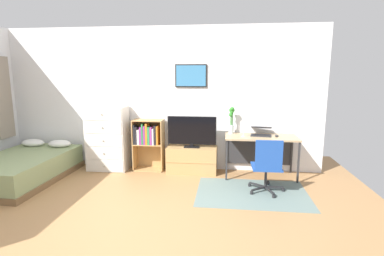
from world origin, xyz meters
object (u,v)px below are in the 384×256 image
at_px(office_chair, 267,165).
at_px(laptop, 261,132).
at_px(computer_mouse, 277,136).
at_px(bed, 23,167).
at_px(bamboo_vase, 231,119).
at_px(desk, 260,143).
at_px(wine_glass, 243,129).
at_px(television, 192,132).
at_px(tv_stand, 192,160).
at_px(bookshelf, 148,140).
at_px(dresser, 108,138).

relative_size(office_chair, laptop, 2.00).
height_order(laptop, computer_mouse, laptop).
bearing_deg(office_chair, laptop, 89.13).
height_order(bed, bamboo_vase, bamboo_vase).
xyz_separation_m(desk, wine_glass, (-0.32, -0.15, 0.27)).
xyz_separation_m(desk, office_chair, (0.02, -0.85, -0.15)).
xyz_separation_m(television, computer_mouse, (1.51, -0.08, -0.02)).
bearing_deg(office_chair, television, 144.68).
xyz_separation_m(tv_stand, computer_mouse, (1.51, -0.11, 0.51)).
distance_m(laptop, bamboo_vase, 0.58).
relative_size(bed, laptop, 4.56).
bearing_deg(bed, bookshelf, 22.82).
bearing_deg(office_chair, bamboo_vase, 117.77).
bearing_deg(wine_glass, computer_mouse, 6.68).
bearing_deg(bamboo_vase, desk, -12.84).
height_order(television, computer_mouse, television).
xyz_separation_m(bookshelf, bamboo_vase, (1.57, 0.06, 0.41)).
distance_m(desk, wine_glass, 0.44).
bearing_deg(television, computer_mouse, -3.17).
bearing_deg(television, laptop, 1.68).
relative_size(desk, wine_glass, 6.98).
distance_m(bookshelf, television, 0.87).
xyz_separation_m(laptop, computer_mouse, (0.25, -0.12, -0.05)).
relative_size(bookshelf, television, 1.09).
bearing_deg(wine_glass, television, 170.68).
bearing_deg(bamboo_vase, bookshelf, -177.91).
xyz_separation_m(dresser, computer_mouse, (3.13, -0.09, 0.14)).
relative_size(tv_stand, laptop, 2.15).
bearing_deg(office_chair, computer_mouse, 70.81).
bearing_deg(television, bed, -165.45).
bearing_deg(tv_stand, laptop, 0.66).
distance_m(bookshelf, tv_stand, 0.92).
relative_size(bed, bookshelf, 2.01).
relative_size(television, office_chair, 1.04).
bearing_deg(dresser, television, -0.26).
xyz_separation_m(office_chair, computer_mouse, (0.25, 0.77, 0.30)).
height_order(television, desk, television).
bearing_deg(bamboo_vase, bed, -166.42).
height_order(dresser, television, dresser).
bearing_deg(laptop, wine_glass, -142.91).
height_order(desk, wine_glass, wine_glass).
bearing_deg(television, wine_glass, -9.32).
distance_m(dresser, laptop, 2.88).
xyz_separation_m(bed, office_chair, (4.13, -0.11, 0.23)).
bearing_deg(tv_stand, office_chair, -34.75).
bearing_deg(wine_glass, bookshelf, 173.06).
xyz_separation_m(tv_stand, television, (-0.00, -0.02, 0.53)).
xyz_separation_m(office_chair, bamboo_vase, (-0.54, 0.97, 0.55)).
bearing_deg(tv_stand, bookshelf, 177.18).
bearing_deg(bamboo_vase, dresser, -177.20).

